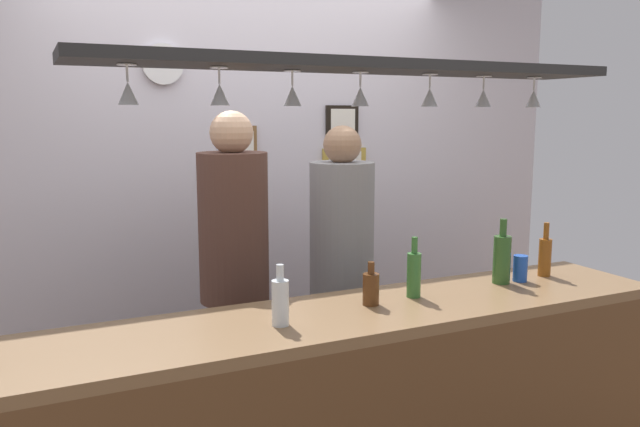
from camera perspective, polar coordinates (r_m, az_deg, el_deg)
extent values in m
cube|color=silver|center=(3.80, -6.42, 2.11)|extent=(4.40, 0.06, 2.60)
cube|color=brown|center=(2.57, 4.31, -9.02)|extent=(2.70, 0.55, 0.04)
cube|color=black|center=(2.50, 4.01, 13.17)|extent=(2.20, 0.36, 0.04)
cylinder|color=silver|center=(2.21, -17.07, 12.74)|extent=(0.06, 0.06, 0.00)
cylinder|color=silver|center=(2.21, -17.04, 12.03)|extent=(0.01, 0.01, 0.06)
cone|color=silver|center=(2.20, -16.96, 10.34)|extent=(0.07, 0.07, 0.08)
cylinder|color=silver|center=(2.28, -9.12, 12.89)|extent=(0.06, 0.06, 0.00)
cylinder|color=silver|center=(2.27, -9.10, 12.20)|extent=(0.01, 0.01, 0.06)
cone|color=silver|center=(2.27, -9.06, 10.56)|extent=(0.07, 0.07, 0.08)
cylinder|color=silver|center=(2.42, -2.52, 12.75)|extent=(0.06, 0.06, 0.00)
cylinder|color=silver|center=(2.42, -2.52, 12.10)|extent=(0.01, 0.01, 0.06)
cone|color=silver|center=(2.42, -2.51, 10.56)|extent=(0.07, 0.07, 0.08)
cylinder|color=silver|center=(2.51, 3.68, 12.61)|extent=(0.06, 0.06, 0.00)
cylinder|color=silver|center=(2.51, 3.67, 11.98)|extent=(0.01, 0.01, 0.06)
cone|color=silver|center=(2.51, 3.65, 10.50)|extent=(0.07, 0.07, 0.08)
cylinder|color=silver|center=(2.66, 9.92, 12.29)|extent=(0.06, 0.06, 0.00)
cylinder|color=silver|center=(2.66, 9.91, 11.69)|extent=(0.01, 0.01, 0.06)
cone|color=silver|center=(2.66, 9.87, 10.30)|extent=(0.07, 0.07, 0.08)
cylinder|color=silver|center=(2.85, 14.60, 11.90)|extent=(0.06, 0.06, 0.00)
cylinder|color=silver|center=(2.85, 14.58, 11.35)|extent=(0.01, 0.01, 0.06)
cone|color=silver|center=(2.85, 14.53, 10.05)|extent=(0.07, 0.07, 0.08)
cylinder|color=silver|center=(3.02, 18.82, 11.54)|extent=(0.06, 0.06, 0.00)
cylinder|color=silver|center=(3.02, 18.79, 11.02)|extent=(0.01, 0.01, 0.06)
cone|color=silver|center=(3.01, 18.73, 9.79)|extent=(0.07, 0.07, 0.08)
cube|color=#2D334C|center=(3.33, -7.53, -14.69)|extent=(0.17, 0.18, 0.84)
cylinder|color=brown|center=(3.10, -7.82, -1.26)|extent=(0.34, 0.34, 0.73)
sphere|color=tan|center=(3.05, -8.01, 7.25)|extent=(0.21, 0.21, 0.21)
cube|color=#2D334C|center=(3.54, 1.92, -13.42)|extent=(0.17, 0.18, 0.80)
cylinder|color=gray|center=(3.33, 1.99, -1.36)|extent=(0.34, 0.34, 0.70)
sphere|color=#9E7556|center=(3.28, 2.03, 6.23)|extent=(0.20, 0.20, 0.20)
cylinder|color=#336B2D|center=(2.72, 8.48, -5.53)|extent=(0.06, 0.06, 0.19)
cylinder|color=#336B2D|center=(2.69, 8.54, -2.85)|extent=(0.03, 0.03, 0.07)
cylinder|color=#2D5623|center=(3.02, 16.11, -4.04)|extent=(0.08, 0.08, 0.22)
cylinder|color=#2D5623|center=(2.99, 16.23, -1.23)|extent=(0.03, 0.03, 0.08)
cylinder|color=#512D14|center=(2.59, 4.62, -6.85)|extent=(0.07, 0.07, 0.13)
cylinder|color=#512D14|center=(2.57, 4.65, -4.92)|extent=(0.03, 0.03, 0.05)
cylinder|color=silver|center=(2.34, -3.61, -8.07)|extent=(0.06, 0.06, 0.17)
cylinder|color=silver|center=(2.31, -3.64, -5.34)|extent=(0.03, 0.03, 0.06)
cylinder|color=brown|center=(3.22, 19.65, -3.77)|extent=(0.06, 0.06, 0.18)
cylinder|color=brown|center=(3.20, 19.78, -1.49)|extent=(0.03, 0.03, 0.08)
cylinder|color=#1E4CB2|center=(3.09, 17.64, -4.75)|extent=(0.07, 0.07, 0.12)
cube|color=brown|center=(3.72, -7.07, 5.87)|extent=(0.18, 0.02, 0.26)
cube|color=white|center=(3.71, -7.01, 5.87)|extent=(0.14, 0.01, 0.20)
cube|color=#B29338|center=(3.99, 2.21, 4.64)|extent=(0.30, 0.02, 0.18)
cube|color=white|center=(3.98, 2.29, 4.63)|extent=(0.23, 0.01, 0.14)
cube|color=black|center=(3.97, 2.01, 8.45)|extent=(0.22, 0.02, 0.18)
cube|color=white|center=(3.96, 2.09, 8.44)|extent=(0.17, 0.01, 0.14)
cylinder|color=white|center=(3.61, -14.03, 12.97)|extent=(0.22, 0.03, 0.22)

